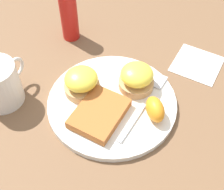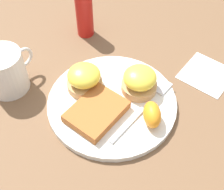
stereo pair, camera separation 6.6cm
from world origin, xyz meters
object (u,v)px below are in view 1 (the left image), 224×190
hashbrown_patty (100,114)px  orange_wedge (155,109)px  sandwich_benedict_right (82,82)px  fork (146,102)px  sandwich_benedict_left (137,78)px  condiment_bottle (69,17)px

hashbrown_patty → orange_wedge: bearing=-56.0°
sandwich_benedict_right → orange_wedge: size_ratio=1.32×
orange_wedge → fork: (0.02, 0.03, -0.02)m
sandwich_benedict_left → condiment_bottle: condiment_bottle is taller
hashbrown_patty → condiment_bottle: 0.29m
sandwich_benedict_left → sandwich_benedict_right: same height
hashbrown_patty → condiment_bottle: size_ratio=0.93×
orange_wedge → fork: bearing=55.1°
sandwich_benedict_right → condiment_bottle: condiment_bottle is taller
sandwich_benedict_left → orange_wedge: (-0.05, -0.07, -0.01)m
orange_wedge → condiment_bottle: size_ratio=0.47×
sandwich_benedict_left → condiment_bottle: 0.25m
hashbrown_patty → sandwich_benedict_right: bearing=62.9°
sandwich_benedict_left → orange_wedge: bearing=-124.8°
sandwich_benedict_left → hashbrown_patty: 0.12m
hashbrown_patty → orange_wedge: 0.11m
sandwich_benedict_right → fork: 0.15m
sandwich_benedict_left → orange_wedge: 0.09m
sandwich_benedict_left → sandwich_benedict_right: size_ratio=1.00×
sandwich_benedict_right → fork: bearing=-71.2°
fork → sandwich_benedict_right: bearing=108.8°
hashbrown_patty → orange_wedge: orange_wedge is taller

